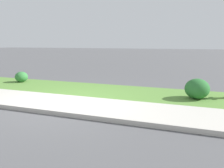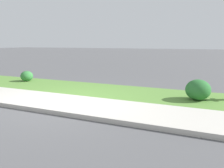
{
  "view_description": "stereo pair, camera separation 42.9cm",
  "coord_description": "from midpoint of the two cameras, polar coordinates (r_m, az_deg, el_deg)",
  "views": [
    {
      "loc": [
        3.55,
        -5.55,
        1.81
      ],
      "look_at": [
        1.05,
        1.45,
        0.4
      ],
      "focal_mm": 35.0,
      "sensor_mm": 36.0,
      "label": 1
    },
    {
      "loc": [
        3.95,
        -5.39,
        1.81
      ],
      "look_at": [
        1.05,
        1.45,
        0.4
      ],
      "focal_mm": 35.0,
      "sensor_mm": 36.0,
      "label": 2
    }
  ],
  "objects": [
    {
      "name": "ground_plane",
      "position": [
        6.87,
        -14.28,
        -4.86
      ],
      "size": [
        120.0,
        120.0,
        0.0
      ],
      "primitive_type": "plane",
      "color": "#515154"
    },
    {
      "name": "sidewalk_pavement",
      "position": [
        6.87,
        -14.28,
        -4.82
      ],
      "size": [
        18.0,
        1.85,
        0.01
      ],
      "primitive_type": "cube",
      "color": "#BCB7AD",
      "rests_on": "ground"
    },
    {
      "name": "grass_verge",
      "position": [
        8.64,
        -6.55,
        -1.39
      ],
      "size": [
        18.0,
        2.35,
        0.01
      ],
      "primitive_type": "cube",
      "color": "#568438",
      "rests_on": "ground"
    },
    {
      "name": "street_curb",
      "position": [
        6.09,
        -19.59,
        -6.61
      ],
      "size": [
        18.0,
        0.16,
        0.12
      ],
      "primitive_type": "cube",
      "color": "#BCB7AD",
      "rests_on": "ground"
    },
    {
      "name": "shrub_bush_mid_verge",
      "position": [
        7.55,
        19.84,
        -1.19
      ],
      "size": [
        0.78,
        0.78,
        0.67
      ],
      "color": "#28662D",
      "rests_on": "ground"
    },
    {
      "name": "shrub_bush_near_lamp",
      "position": [
        11.06,
        -23.62,
        1.71
      ],
      "size": [
        0.57,
        0.57,
        0.49
      ],
      "color": "#337538",
      "rests_on": "ground"
    }
  ]
}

